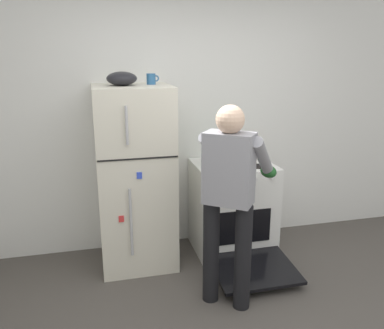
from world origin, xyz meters
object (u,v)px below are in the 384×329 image
Objects in this scene: person_cook at (230,189)px; coffee_mug at (151,79)px; pepper_mill at (255,147)px; refrigerator at (135,178)px; red_pot at (220,159)px; stove_range at (233,209)px; mixing_bowl at (122,79)px.

person_cook is 14.28× the size of coffee_mug.
person_cook is at bearing -121.18° from pepper_mill.
refrigerator is 0.81m from red_pot.
stove_range is 6.16× the size of pepper_mill.
refrigerator is 1.29m from pepper_mill.
person_cook is 0.81m from red_pot.
red_pot is 0.97m from coffee_mug.
mixing_bowl is at bearing 179.01° from stove_range.
red_pot is 0.52m from pepper_mill.
red_pot is 1.33× the size of mixing_bowl.
mixing_bowl reaches higher than red_pot.
red_pot is at bearing -3.56° from refrigerator.
refrigerator is 0.91m from coffee_mug.
mixing_bowl reaches higher than stove_range.
mixing_bowl is at bearing 130.16° from person_cook.
person_cook is (-0.33, -0.82, 0.52)m from stove_range.
mixing_bowl is at bearing 179.79° from refrigerator.
red_pot is at bearing -3.26° from mixing_bowl.
coffee_mug is at bearing 175.00° from stove_range.
person_cook is at bearing -63.37° from coffee_mug.
stove_range is at bearing 11.35° from red_pot.
mixing_bowl reaches higher than coffee_mug.
refrigerator is 0.90m from mixing_bowl.
red_pot is (-0.16, -0.03, 0.54)m from stove_range.
pepper_mill is (1.26, 0.20, 0.17)m from refrigerator.
coffee_mug is at bearing 170.77° from red_pot.
pepper_mill is at bearing 28.52° from red_pot.
coffee_mug is at bearing 10.78° from mixing_bowl.
coffee_mug is at bearing 15.40° from refrigerator.
coffee_mug is 0.43× the size of mixing_bowl.
mixing_bowl is at bearing -171.50° from pepper_mill.
person_cook reaches higher than red_pot.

